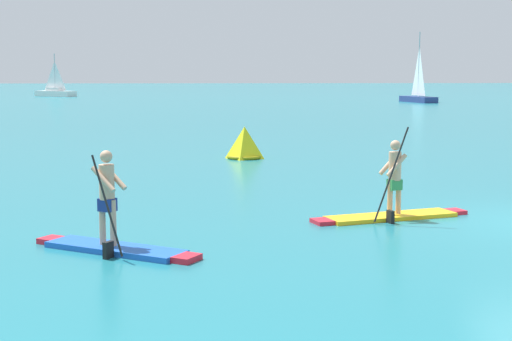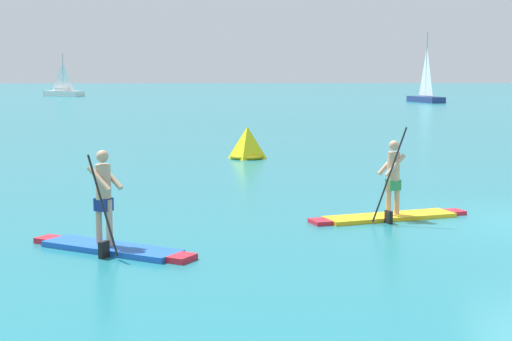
# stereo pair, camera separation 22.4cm
# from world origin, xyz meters

# --- Properties ---
(paddleboarder_near_left) EXTENTS (2.96, 2.07, 1.76)m
(paddleboarder_near_left) POSITION_xyz_m (-8.35, -1.94, 0.36)
(paddleboarder_near_left) COLOR blue
(paddleboarder_near_left) RESTS_ON ground
(paddleboarder_mid_center) EXTENTS (3.50, 1.49, 2.00)m
(paddleboarder_mid_center) POSITION_xyz_m (-2.91, 0.66, 0.34)
(paddleboarder_mid_center) COLOR yellow
(paddleboarder_mid_center) RESTS_ON ground
(race_marker_buoy) EXTENTS (1.27, 1.27, 1.14)m
(race_marker_buoy) POSITION_xyz_m (-5.37, 12.13, 0.50)
(race_marker_buoy) COLOR yellow
(race_marker_buoy) RESTS_ON ground
(sailboat_left_horizon) EXTENTS (5.93, 4.95, 5.58)m
(sailboat_left_horizon) POSITION_xyz_m (-26.40, 87.72, 0.65)
(sailboat_left_horizon) COLOR white
(sailboat_left_horizon) RESTS_ON ground
(sailboat_right_horizon) EXTENTS (2.67, 6.01, 7.28)m
(sailboat_right_horizon) POSITION_xyz_m (15.57, 63.99, 0.85)
(sailboat_right_horizon) COLOR navy
(sailboat_right_horizon) RESTS_ON ground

